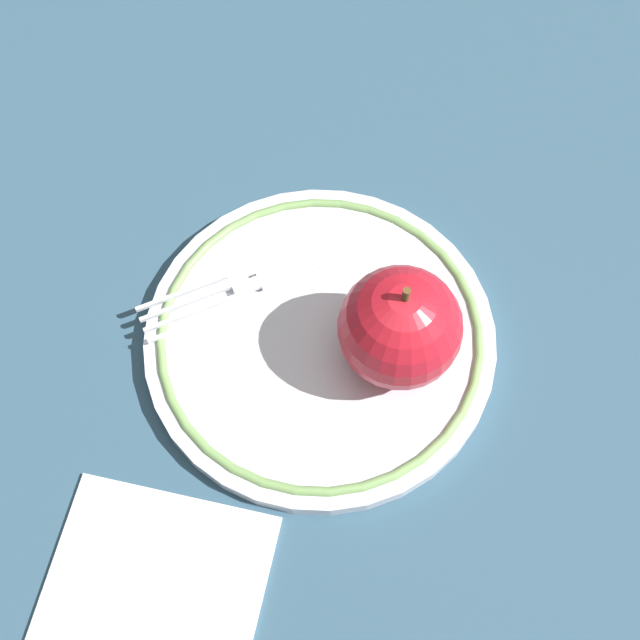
# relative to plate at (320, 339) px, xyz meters

# --- Properties ---
(ground_plane) EXTENTS (2.00, 2.00, 0.00)m
(ground_plane) POSITION_rel_plate_xyz_m (-0.01, 0.02, -0.01)
(ground_plane) COLOR #2F4C60
(plate) EXTENTS (0.22, 0.22, 0.01)m
(plate) POSITION_rel_plate_xyz_m (0.00, 0.00, 0.00)
(plate) COLOR silver
(plate) RESTS_ON ground_plane
(apple_red_whole) EXTENTS (0.07, 0.07, 0.08)m
(apple_red_whole) POSITION_rel_plate_xyz_m (-0.05, 0.01, 0.04)
(apple_red_whole) COLOR red
(apple_red_whole) RESTS_ON plate
(fork) EXTENTS (0.16, 0.11, 0.00)m
(fork) POSITION_rel_plate_xyz_m (0.03, -0.04, 0.01)
(fork) COLOR silver
(fork) RESTS_ON plate
(napkin_folded) EXTENTS (0.13, 0.16, 0.01)m
(napkin_folded) POSITION_rel_plate_xyz_m (0.07, 0.19, -0.00)
(napkin_folded) COLOR silver
(napkin_folded) RESTS_ON ground_plane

